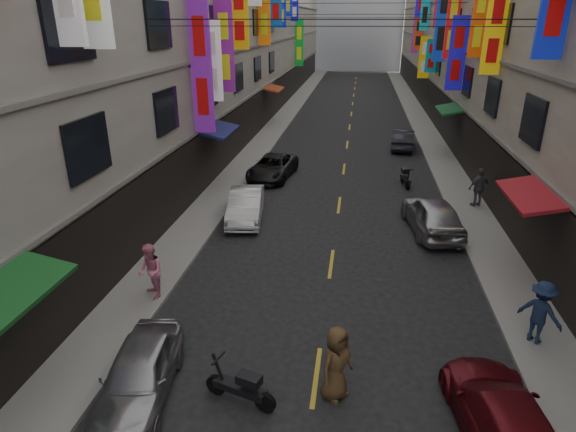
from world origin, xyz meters
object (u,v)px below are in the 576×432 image
(car_left_near, at_px, (139,374))
(car_right_far, at_px, (403,139))
(pedestrian_lfar, at_px, (150,271))
(pedestrian_crossing, at_px, (336,363))
(pedestrian_rfar, at_px, (479,187))
(pedestrian_rnear, at_px, (540,312))
(car_left_far, at_px, (273,167))
(scooter_crossing, at_px, (241,387))
(car_left_mid, at_px, (246,205))
(car_right_near, at_px, (504,420))
(car_right_mid, at_px, (432,215))
(scooter_far_right, at_px, (405,177))

(car_left_near, distance_m, car_right_far, 25.85)
(pedestrian_lfar, height_order, pedestrian_crossing, pedestrian_lfar)
(pedestrian_rfar, bearing_deg, pedestrian_lfar, 14.54)
(car_left_near, xyz_separation_m, pedestrian_lfar, (-1.40, 4.00, 0.38))
(pedestrian_lfar, relative_size, pedestrian_rnear, 0.99)
(car_left_far, relative_size, pedestrian_rnear, 2.46)
(scooter_crossing, xyz_separation_m, car_left_mid, (-2.37, 10.78, 0.22))
(car_right_near, bearing_deg, car_left_mid, -61.12)
(car_right_far, xyz_separation_m, pedestrian_lfar, (-9.18, -20.65, 0.35))
(car_left_near, xyz_separation_m, car_right_near, (7.97, -0.21, -0.01))
(car_right_near, distance_m, pedestrian_rfar, 14.16)
(car_left_far, height_order, car_right_near, car_right_near)
(scooter_crossing, height_order, car_right_mid, car_right_mid)
(car_left_far, bearing_deg, pedestrian_crossing, -68.21)
(car_left_near, height_order, car_left_far, car_left_near)
(scooter_far_right, relative_size, car_right_far, 0.45)
(scooter_crossing, bearing_deg, car_left_far, 24.78)
(car_right_near, bearing_deg, pedestrian_lfar, -31.00)
(scooter_crossing, bearing_deg, scooter_far_right, 0.55)
(scooter_far_right, xyz_separation_m, pedestrian_crossing, (-2.83, -16.00, 0.49))
(car_left_mid, bearing_deg, scooter_far_right, 30.50)
(pedestrian_crossing, bearing_deg, car_right_near, -66.00)
(pedestrian_rnear, bearing_deg, car_left_near, 60.61)
(car_left_mid, bearing_deg, car_right_near, -62.06)
(scooter_crossing, xyz_separation_m, car_right_mid, (5.54, 10.57, 0.31))
(scooter_far_right, bearing_deg, car_left_mid, 30.24)
(pedestrian_rfar, height_order, pedestrian_crossing, pedestrian_rfar)
(car_right_mid, distance_m, pedestrian_rfar, 3.92)
(car_right_far, bearing_deg, scooter_far_right, 93.05)
(scooter_crossing, relative_size, pedestrian_lfar, 0.99)
(car_right_near, height_order, car_right_far, car_right_far)
(car_left_near, relative_size, pedestrian_crossing, 1.99)
(car_left_near, xyz_separation_m, pedestrian_rnear, (9.74, 3.37, 0.39))
(scooter_crossing, relative_size, car_right_mid, 0.40)
(pedestrian_rnear, relative_size, pedestrian_crossing, 0.97)
(car_left_near, distance_m, car_left_mid, 10.90)
(car_left_mid, xyz_separation_m, car_left_far, (0.12, 6.09, -0.05))
(car_left_far, xyz_separation_m, pedestrian_crossing, (4.37, -16.33, 0.32))
(car_right_far, height_order, pedestrian_rfar, pedestrian_rfar)
(scooter_far_right, xyz_separation_m, car_left_mid, (-7.32, -5.76, 0.22))
(car_right_near, bearing_deg, car_right_mid, -96.46)
(car_right_far, distance_m, pedestrian_rnear, 21.37)
(scooter_far_right, xyz_separation_m, pedestrian_lfar, (-8.72, -12.66, 0.57))
(car_right_near, distance_m, pedestrian_lfar, 10.29)
(scooter_crossing, distance_m, car_right_near, 5.61)
(scooter_far_right, bearing_deg, scooter_crossing, 65.37)
(car_right_far, bearing_deg, pedestrian_rfar, 109.63)
(car_right_mid, xyz_separation_m, pedestrian_rnear, (1.83, -7.31, 0.27))
(car_right_mid, height_order, pedestrian_rnear, pedestrian_rnear)
(scooter_far_right, height_order, car_left_mid, car_left_mid)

